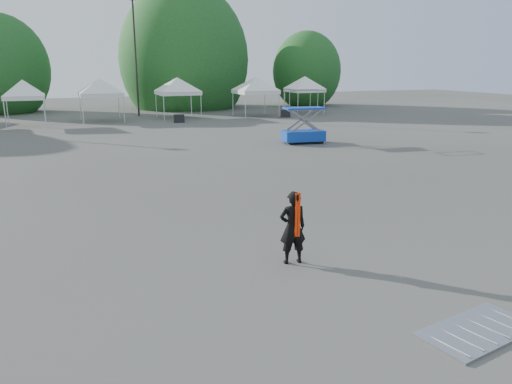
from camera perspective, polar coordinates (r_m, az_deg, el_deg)
name	(u,v)px	position (r m, az deg, el deg)	size (l,w,h in m)	color
ground	(226,229)	(13.71, -3.50, -4.25)	(120.00, 120.00, 0.00)	#474442
light_pole_east	(135,50)	(44.90, -13.63, 15.47)	(0.60, 0.25, 9.80)	black
tree_mid_w	(0,69)	(52.46, -27.19, 12.37)	(4.16, 4.16, 6.33)	#382314
tree_mid_e	(184,59)	(52.97, -8.20, 14.76)	(5.12, 5.12, 7.79)	#382314
tree_far_e	(307,71)	(55.82, 5.80, 13.56)	(3.84, 3.84, 5.84)	#382314
tent_d	(22,83)	(39.77, -25.13, 11.17)	(3.86, 3.86, 3.88)	silver
tent_e	(100,82)	(41.37, -17.43, 11.93)	(4.53, 4.53, 3.88)	silver
tent_f	(177,81)	(42.49, -8.99, 12.45)	(4.61, 4.61, 3.88)	silver
tent_g	(256,80)	(43.49, -0.05, 12.66)	(4.60, 4.60, 3.88)	silver
tent_h	(305,79)	(46.29, 5.60, 12.70)	(4.06, 4.06, 3.88)	silver
man	(293,227)	(11.19, 4.21, -4.06)	(0.66, 0.48, 1.68)	black
scissor_lift	(304,117)	(28.54, 5.47, 8.57)	(2.45, 1.45, 3.00)	#0C35A4
barrier_mid	(478,330)	(9.48, 24.02, -14.22)	(2.22, 1.37, 0.07)	#999CA1
crate_mid	(179,119)	(39.40, -8.78, 8.30)	(0.78, 0.61, 0.61)	black
crate_east	(285,113)	(43.03, 3.39, 8.96)	(0.80, 0.63, 0.63)	black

